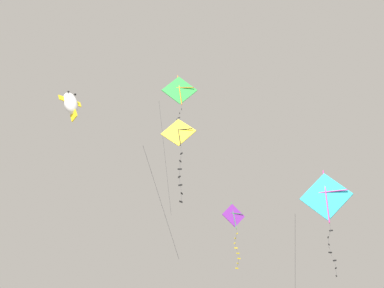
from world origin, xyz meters
TOP-DOWN VIEW (x-y plane):
  - kite_fish_far_centre at (5.24, -6.08)m, footprint 1.51×1.55m
  - kite_diamond_near_left at (-2.10, -0.43)m, footprint 1.35×0.50m
  - kite_diamond_upper_right at (-1.55, -4.78)m, footprint 2.61×1.67m
  - kite_diamond_mid_left at (-2.23, 5.96)m, footprint 3.43×3.14m
  - kite_diamond_low_drifter at (5.53, 5.13)m, footprint 2.09×1.38m

SIDE VIEW (x-z plane):
  - kite_diamond_mid_left at x=-2.23m, z-range 15.81..25.22m
  - kite_diamond_near_left at x=-2.10m, z-range 19.10..22.77m
  - kite_diamond_low_drifter at x=5.53m, z-range 19.10..24.85m
  - kite_fish_far_centre at x=5.24m, z-range 26.63..28.83m
  - kite_diamond_upper_right at x=-1.55m, z-range 25.45..34.65m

